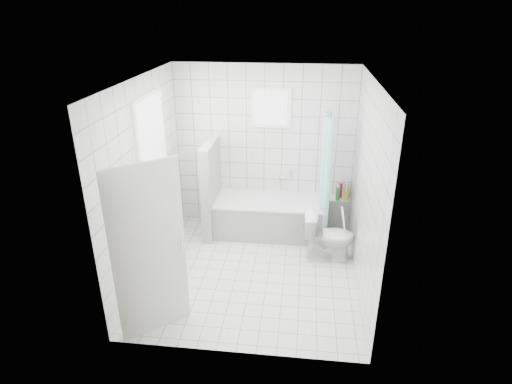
# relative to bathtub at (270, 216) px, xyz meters

# --- Properties ---
(ground) EXTENTS (3.00, 3.00, 0.00)m
(ground) POSITION_rel_bathtub_xyz_m (-0.14, -1.12, -0.29)
(ground) COLOR white
(ground) RESTS_ON ground
(ceiling) EXTENTS (3.00, 3.00, 0.00)m
(ceiling) POSITION_rel_bathtub_xyz_m (-0.14, -1.12, 2.31)
(ceiling) COLOR white
(ceiling) RESTS_ON ground
(wall_back) EXTENTS (2.80, 0.02, 2.60)m
(wall_back) POSITION_rel_bathtub_xyz_m (-0.14, 0.38, 1.01)
(wall_back) COLOR white
(wall_back) RESTS_ON ground
(wall_front) EXTENTS (2.80, 0.02, 2.60)m
(wall_front) POSITION_rel_bathtub_xyz_m (-0.14, -2.62, 1.01)
(wall_front) COLOR white
(wall_front) RESTS_ON ground
(wall_left) EXTENTS (0.02, 3.00, 2.60)m
(wall_left) POSITION_rel_bathtub_xyz_m (-1.54, -1.12, 1.01)
(wall_left) COLOR white
(wall_left) RESTS_ON ground
(wall_right) EXTENTS (0.02, 3.00, 2.60)m
(wall_right) POSITION_rel_bathtub_xyz_m (1.26, -1.12, 1.01)
(wall_right) COLOR white
(wall_right) RESTS_ON ground
(window_left) EXTENTS (0.01, 0.90, 1.40)m
(window_left) POSITION_rel_bathtub_xyz_m (-1.50, -0.82, 1.31)
(window_left) COLOR white
(window_left) RESTS_ON wall_left
(window_back) EXTENTS (0.50, 0.01, 0.50)m
(window_back) POSITION_rel_bathtub_xyz_m (-0.04, 0.33, 1.66)
(window_back) COLOR white
(window_back) RESTS_ON wall_back
(window_sill) EXTENTS (0.18, 1.02, 0.08)m
(window_sill) POSITION_rel_bathtub_xyz_m (-1.45, -0.82, 0.57)
(window_sill) COLOR white
(window_sill) RESTS_ON wall_left
(door) EXTENTS (0.63, 0.55, 2.00)m
(door) POSITION_rel_bathtub_xyz_m (-1.09, -2.35, 0.71)
(door) COLOR silver
(door) RESTS_ON ground
(bathtub) EXTENTS (1.73, 0.77, 0.58)m
(bathtub) POSITION_rel_bathtub_xyz_m (0.00, 0.00, 0.00)
(bathtub) COLOR white
(bathtub) RESTS_ON ground
(partition_wall) EXTENTS (0.15, 0.85, 1.50)m
(partition_wall) POSITION_rel_bathtub_xyz_m (-0.93, -0.05, 0.46)
(partition_wall) COLOR white
(partition_wall) RESTS_ON ground
(tiled_ledge) EXTENTS (0.40, 0.24, 0.55)m
(tiled_ledge) POSITION_rel_bathtub_xyz_m (1.12, 0.25, -0.02)
(tiled_ledge) COLOR white
(tiled_ledge) RESTS_ON ground
(toilet) EXTENTS (0.73, 0.44, 0.73)m
(toilet) POSITION_rel_bathtub_xyz_m (0.89, -0.67, 0.07)
(toilet) COLOR white
(toilet) RESTS_ON ground
(curtain_rod) EXTENTS (0.02, 0.80, 0.02)m
(curtain_rod) POSITION_rel_bathtub_xyz_m (0.81, -0.02, 1.71)
(curtain_rod) COLOR silver
(curtain_rod) RESTS_ON wall_back
(shower_curtain) EXTENTS (0.14, 0.48, 1.78)m
(shower_curtain) POSITION_rel_bathtub_xyz_m (0.81, -0.16, 0.81)
(shower_curtain) COLOR #42BAC1
(shower_curtain) RESTS_ON curtain_rod
(tub_faucet) EXTENTS (0.18, 0.06, 0.06)m
(tub_faucet) POSITION_rel_bathtub_xyz_m (0.10, 0.33, 0.56)
(tub_faucet) COLOR silver
(tub_faucet) RESTS_ON wall_back
(sill_bottles) EXTENTS (0.20, 0.75, 0.33)m
(sill_bottles) POSITION_rel_bathtub_xyz_m (-1.44, -0.91, 0.74)
(sill_bottles) COLOR #F05D97
(sill_bottles) RESTS_ON window_sill
(ledge_bottles) EXTENTS (0.20, 0.17, 0.25)m
(ledge_bottles) POSITION_rel_bathtub_xyz_m (1.12, 0.23, 0.38)
(ledge_bottles) COLOR blue
(ledge_bottles) RESTS_ON tiled_ledge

